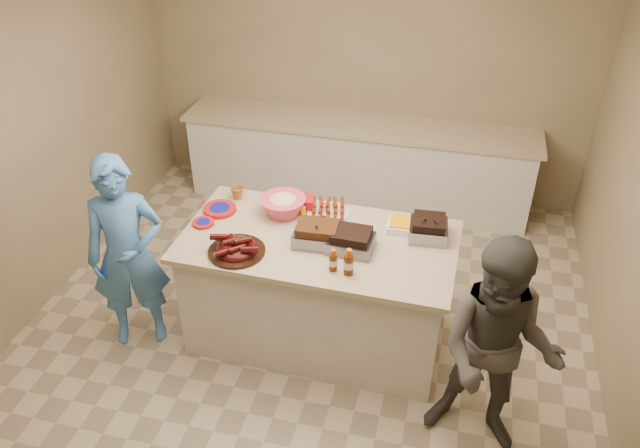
% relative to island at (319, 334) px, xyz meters
% --- Properties ---
extents(room, '(4.50, 5.00, 2.70)m').
position_rel_island_xyz_m(room, '(-0.11, -0.08, 0.00)').
color(room, '#907E5E').
rests_on(room, ground).
extents(back_counter, '(3.60, 0.64, 0.90)m').
position_rel_island_xyz_m(back_counter, '(-0.11, 2.12, 0.45)').
color(back_counter, beige).
rests_on(back_counter, ground).
extents(island, '(2.01, 1.09, 0.94)m').
position_rel_island_xyz_m(island, '(0.00, 0.00, 0.00)').
color(island, beige).
rests_on(island, ground).
extents(rib_platter, '(0.45, 0.45, 0.16)m').
position_rel_island_xyz_m(rib_platter, '(-0.52, -0.29, 0.94)').
color(rib_platter, '#400807').
rests_on(rib_platter, island).
extents(pulled_pork_tray, '(0.35, 0.27, 0.10)m').
position_rel_island_xyz_m(pulled_pork_tray, '(0.01, -0.04, 0.94)').
color(pulled_pork_tray, '#47230F').
rests_on(pulled_pork_tray, island).
extents(brisket_tray, '(0.32, 0.27, 0.09)m').
position_rel_island_xyz_m(brisket_tray, '(0.25, -0.06, 0.94)').
color(brisket_tray, black).
rests_on(brisket_tray, island).
extents(roasting_pan, '(0.29, 0.29, 0.11)m').
position_rel_island_xyz_m(roasting_pan, '(0.76, 0.22, 0.94)').
color(roasting_pan, gray).
rests_on(roasting_pan, island).
extents(coleslaw_bowl, '(0.36, 0.36, 0.24)m').
position_rel_island_xyz_m(coleslaw_bowl, '(-0.34, 0.26, 0.94)').
color(coleslaw_bowl, '#D93C59').
rests_on(coleslaw_bowl, island).
extents(sausage_plate, '(0.39, 0.39, 0.05)m').
position_rel_island_xyz_m(sausage_plate, '(-0.01, 0.35, 0.94)').
color(sausage_plate, silver).
rests_on(sausage_plate, island).
extents(mac_cheese_dish, '(0.29, 0.22, 0.08)m').
position_rel_island_xyz_m(mac_cheese_dish, '(0.60, 0.28, 0.94)').
color(mac_cheese_dish, '#EEA806').
rests_on(mac_cheese_dish, island).
extents(bbq_bottle_a, '(0.07, 0.07, 0.20)m').
position_rel_island_xyz_m(bbq_bottle_a, '(0.29, -0.34, 0.94)').
color(bbq_bottle_a, '#461F07').
rests_on(bbq_bottle_a, island).
extents(bbq_bottle_b, '(0.06, 0.06, 0.17)m').
position_rel_island_xyz_m(bbq_bottle_b, '(0.18, -0.32, 0.94)').
color(bbq_bottle_b, '#461F07').
rests_on(bbq_bottle_b, island).
extents(mustard_bottle, '(0.04, 0.04, 0.11)m').
position_rel_island_xyz_m(mustard_bottle, '(-0.19, 0.27, 0.94)').
color(mustard_bottle, '#E6BC05').
rests_on(mustard_bottle, island).
extents(sauce_bowl, '(0.12, 0.04, 0.12)m').
position_rel_island_xyz_m(sauce_bowl, '(-0.02, 0.22, 0.94)').
color(sauce_bowl, silver).
rests_on(sauce_bowl, island).
extents(plate_stack_large, '(0.26, 0.26, 0.03)m').
position_rel_island_xyz_m(plate_stack_large, '(-0.83, 0.19, 0.94)').
color(plate_stack_large, '#AA1115').
rests_on(plate_stack_large, island).
extents(plate_stack_small, '(0.17, 0.17, 0.02)m').
position_rel_island_xyz_m(plate_stack_small, '(-0.88, -0.02, 0.94)').
color(plate_stack_small, '#AA1115').
rests_on(plate_stack_small, island).
extents(plastic_cup, '(0.11, 0.10, 0.11)m').
position_rel_island_xyz_m(plastic_cup, '(-0.76, 0.40, 0.94)').
color(plastic_cup, '#975720').
rests_on(plastic_cup, island).
extents(basket_stack, '(0.21, 0.17, 0.09)m').
position_rel_island_xyz_m(basket_stack, '(-0.23, 0.38, 0.94)').
color(basket_stack, '#AA1115').
rests_on(basket_stack, island).
extents(guest_blue, '(1.19, 1.69, 0.38)m').
position_rel_island_xyz_m(guest_blue, '(-1.37, -0.33, 0.00)').
color(guest_blue, '#447BC7').
rests_on(guest_blue, ground).
extents(guest_gray, '(0.97, 1.66, 0.60)m').
position_rel_island_xyz_m(guest_gray, '(1.29, -0.69, 0.00)').
color(guest_gray, '#4A4843').
rests_on(guest_gray, ground).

